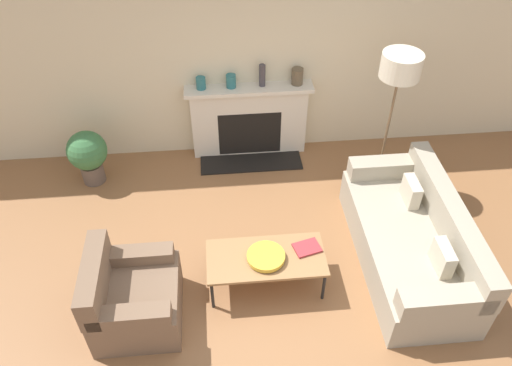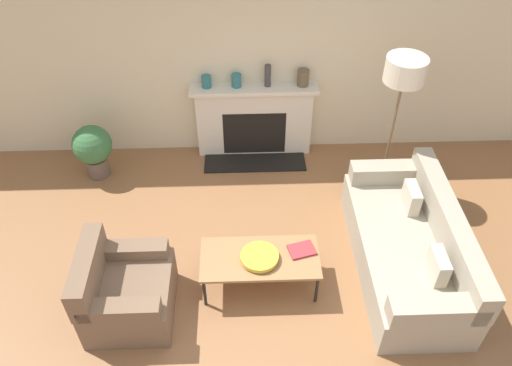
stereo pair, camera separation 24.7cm
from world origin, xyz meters
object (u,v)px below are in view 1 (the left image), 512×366
(mantel_vase_center_left, at_px, (231,81))
(mantel_vase_left, at_px, (201,83))
(coffee_table, at_px, (266,259))
(floor_lamp, at_px, (400,73))
(mantel_vase_center_right, at_px, (262,75))
(bowl, at_px, (266,256))
(potted_plant, at_px, (88,154))
(mantel_vase_right, at_px, (297,76))
(armchair_near, at_px, (132,298))
(book, at_px, (307,248))
(fireplace, at_px, (249,121))
(couch, at_px, (412,241))

(mantel_vase_center_left, bearing_deg, mantel_vase_left, 180.00)
(coffee_table, distance_m, floor_lamp, 2.49)
(coffee_table, relative_size, mantel_vase_left, 7.85)
(mantel_vase_left, height_order, mantel_vase_center_right, mantel_vase_center_right)
(bowl, xyz_separation_m, potted_plant, (-2.04, 1.87, -0.02))
(mantel_vase_center_right, xyz_separation_m, mantel_vase_right, (0.45, 0.00, -0.04))
(armchair_near, relative_size, book, 2.87)
(armchair_near, bearing_deg, book, -78.48)
(mantel_vase_left, bearing_deg, armchair_near, -106.28)
(book, relative_size, mantel_vase_right, 1.44)
(fireplace, height_order, armchair_near, fireplace)
(coffee_table, bearing_deg, book, 9.51)
(mantel_vase_center_left, xyz_separation_m, mantel_vase_right, (0.84, 0.00, 0.02))
(bowl, distance_m, potted_plant, 2.77)
(armchair_near, relative_size, mantel_vase_center_right, 3.04)
(armchair_near, distance_m, bowl, 1.36)
(fireplace, bearing_deg, mantel_vase_center_right, 5.10)
(armchair_near, distance_m, mantel_vase_center_left, 2.92)
(fireplace, bearing_deg, coffee_table, -90.46)
(couch, relative_size, mantel_vase_right, 9.87)
(mantel_vase_center_left, bearing_deg, book, -74.07)
(potted_plant, bearing_deg, armchair_near, -71.47)
(coffee_table, distance_m, book, 0.44)
(mantel_vase_left, bearing_deg, coffee_table, -75.76)
(mantel_vase_right, distance_m, potted_plant, 2.81)
(couch, xyz_separation_m, potted_plant, (-3.64, 1.67, 0.13))
(armchair_near, xyz_separation_m, coffee_table, (1.33, 0.29, 0.08))
(fireplace, bearing_deg, mantel_vase_right, 1.42)
(bowl, xyz_separation_m, mantel_vase_left, (-0.58, 2.31, 0.65))
(couch, xyz_separation_m, mantel_vase_left, (-2.18, 2.11, 0.80))
(floor_lamp, distance_m, mantel_vase_center_left, 2.05)
(couch, xyz_separation_m, book, (-1.17, -0.10, 0.13))
(book, bearing_deg, fireplace, 85.73)
(armchair_near, relative_size, coffee_table, 0.73)
(fireplace, xyz_separation_m, bowl, (-0.02, -2.30, -0.04))
(book, relative_size, mantel_vase_center_left, 1.81)
(floor_lamp, relative_size, mantel_vase_center_left, 10.82)
(armchair_near, xyz_separation_m, potted_plant, (-0.72, 2.14, 0.13))
(mantel_vase_left, height_order, mantel_vase_right, mantel_vase_right)
(coffee_table, xyz_separation_m, bowl, (-0.00, -0.02, 0.07))
(mantel_vase_center_left, distance_m, potted_plant, 2.01)
(coffee_table, relative_size, mantel_vase_right, 5.67)
(floor_lamp, height_order, mantel_vase_center_right, floor_lamp)
(armchair_near, bearing_deg, mantel_vase_left, -16.28)
(couch, height_order, coffee_table, couch)
(book, distance_m, floor_lamp, 2.17)
(mantel_vase_right, bearing_deg, couch, -65.54)
(floor_lamp, bearing_deg, coffee_table, -137.64)
(book, height_order, mantel_vase_left, mantel_vase_left)
(armchair_near, height_order, mantel_vase_right, mantel_vase_right)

